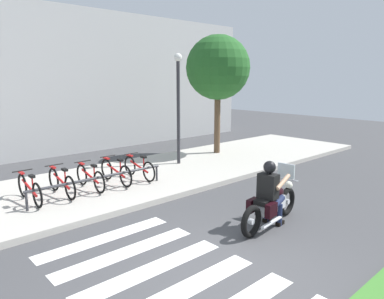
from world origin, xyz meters
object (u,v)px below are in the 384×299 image
Objects in this scene: bicycle_3 at (116,172)px; street_lamp at (178,99)px; bicycle_1 at (61,182)px; tree_near_rack at (218,68)px; bicycle_4 at (139,168)px; motorcycle at (271,205)px; bicycle_2 at (90,177)px; bicycle_0 at (29,189)px; bike_rack at (100,179)px; rider at (270,189)px.

street_lamp is at bearing 13.57° from bicycle_3.
tree_near_rack is at bearing 9.15° from bicycle_1.
street_lamp is at bearing 18.25° from bicycle_4.
motorcycle is at bearing -109.13° from street_lamp.
bicycle_2 is 4.28m from street_lamp.
bicycle_0 is 0.45× the size of bike_rack.
bicycle_3 is (-1.13, 4.55, 0.03)m from motorcycle.
bicycle_1 reaches higher than bicycle_0.
bicycle_1 is 0.42× the size of street_lamp.
tree_near_rack reaches higher than bicycle_0.
motorcycle is 1.53× the size of rider.
tree_near_rack is (4.27, 5.67, 2.69)m from rider.
bicycle_3 is 0.43× the size of street_lamp.
bike_rack is at bearing -19.30° from bicycle_0.
motorcycle is 0.59× the size of bike_rack.
bicycle_3 is at bearing -168.19° from tree_near_rack.
bicycle_1 is at bearing 120.07° from rider.
bicycle_3 reaches higher than bicycle_0.
bicycle_1 is 4.98m from street_lamp.
tree_near_rack reaches higher than bicycle_3.
bicycle_0 is at bearing 127.62° from motorcycle.
street_lamp reaches higher than motorcycle.
bicycle_1 is (-2.71, 4.55, 0.03)m from motorcycle.
bike_rack is (-1.84, 4.00, -0.27)m from rider.
street_lamp is (1.90, 5.27, 1.59)m from rider.
bicycle_2 is at bearing -169.69° from tree_near_rack.
motorcycle is at bearing -52.38° from bicycle_0.
motorcycle is 4.56m from bicycle_4.
bicycle_1 is 1.03× the size of bicycle_2.
bicycle_4 is 0.34× the size of tree_near_rack.
rider is 7.59m from tree_near_rack.
tree_near_rack is (7.70, 1.11, 3.04)m from bicycle_0.
tree_near_rack is at bearing 11.81° from bicycle_3.
rider is 0.86× the size of bicycle_0.
bicycle_3 is at bearing -166.43° from street_lamp.
rider is at bearing -53.03° from bicycle_0.
bicycle_3 is at bearing 103.94° from motorcycle.
street_lamp reaches higher than bicycle_1.
rider is 0.30× the size of tree_near_rack.
bike_rack is 7.00m from tree_near_rack.
rider is at bearing -127.02° from tree_near_rack.
bicycle_1 is 1.58m from bicycle_3.
street_lamp is (2.16, 0.71, 1.94)m from bicycle_4.
bicycle_0 is 5.72m from street_lamp.
rider is 5.82m from street_lamp.
bicycle_2 is (1.58, 0.00, -0.00)m from bicycle_0.
bike_rack is at bearing 114.76° from rider.
rider reaches higher than bicycle_2.
tree_near_rack is at bearing 53.45° from motorcycle.
motorcycle is 5.30m from bicycle_1.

